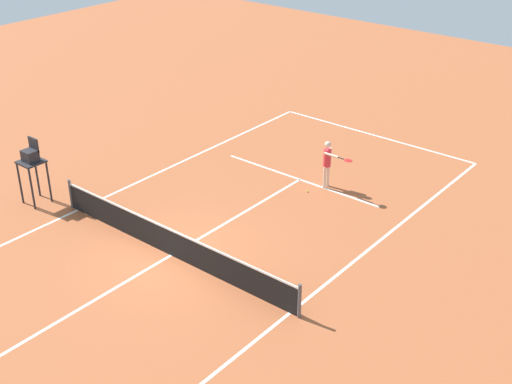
{
  "coord_description": "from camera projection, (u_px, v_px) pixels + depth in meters",
  "views": [
    {
      "loc": [
        -13.35,
        12.23,
        11.52
      ],
      "look_at": [
        -0.33,
        -3.77,
        0.8
      ],
      "focal_mm": 47.98,
      "sensor_mm": 36.0,
      "label": 1
    }
  ],
  "objects": [
    {
      "name": "tennis_net",
      "position": [
        170.0,
        242.0,
        20.98
      ],
      "size": [
        9.89,
        0.1,
        1.07
      ],
      "color": "#4C4C51",
      "rests_on": "ground"
    },
    {
      "name": "ground_plane",
      "position": [
        171.0,
        255.0,
        21.2
      ],
      "size": [
        60.0,
        60.0,
        0.0
      ],
      "primitive_type": "plane",
      "color": "#AD5933"
    },
    {
      "name": "tennis_ball",
      "position": [
        307.0,
        191.0,
        24.96
      ],
      "size": [
        0.07,
        0.07,
        0.07
      ],
      "primitive_type": "sphere",
      "color": "#CCE033",
      "rests_on": "ground"
    },
    {
      "name": "umpire_chair",
      "position": [
        31.0,
        161.0,
        23.56
      ],
      "size": [
        0.8,
        0.8,
        2.41
      ],
      "color": "#232328",
      "rests_on": "ground"
    },
    {
      "name": "player_serving",
      "position": [
        328.0,
        160.0,
        24.81
      ],
      "size": [
        1.31,
        0.58,
        1.82
      ],
      "rotation": [
        0.0,
        0.0,
        1.55
      ],
      "color": "beige",
      "rests_on": "ground"
    },
    {
      "name": "court_lines",
      "position": [
        171.0,
        255.0,
        21.2
      ],
      "size": [
        9.29,
        24.84,
        0.01
      ],
      "color": "white",
      "rests_on": "ground"
    }
  ]
}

